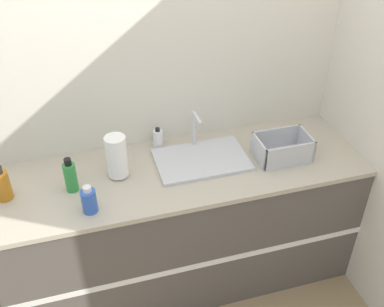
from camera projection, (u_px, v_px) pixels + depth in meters
The scene contains 10 objects.
wall_back at pixel (165, 82), 2.67m from camera, with size 4.56×0.06×2.60m.
wall_right at pixel (363, 85), 2.64m from camera, with size 0.06×2.66×2.60m.
counter_cabinet at pixel (183, 225), 2.87m from camera, with size 2.18×0.69×0.91m.
sink at pixel (201, 158), 2.66m from camera, with size 0.54×0.36×0.26m.
paper_towel_roll at pixel (117, 157), 2.48m from camera, with size 0.12×0.12×0.26m.
dish_rack at pixel (282, 150), 2.66m from camera, with size 0.32×0.21×0.15m.
bottle_green at pixel (70, 176), 2.40m from camera, with size 0.07×0.07×0.21m.
bottle_blue at pixel (89, 200), 2.28m from camera, with size 0.08×0.08×0.16m.
bottle_amber at pixel (2, 185), 2.35m from camera, with size 0.09×0.09×0.20m.
soap_dispenser at pixel (158, 139), 2.76m from camera, with size 0.06×0.06×0.14m.
Camera 1 is at (-0.52, -1.68, 2.50)m, focal length 42.00 mm.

